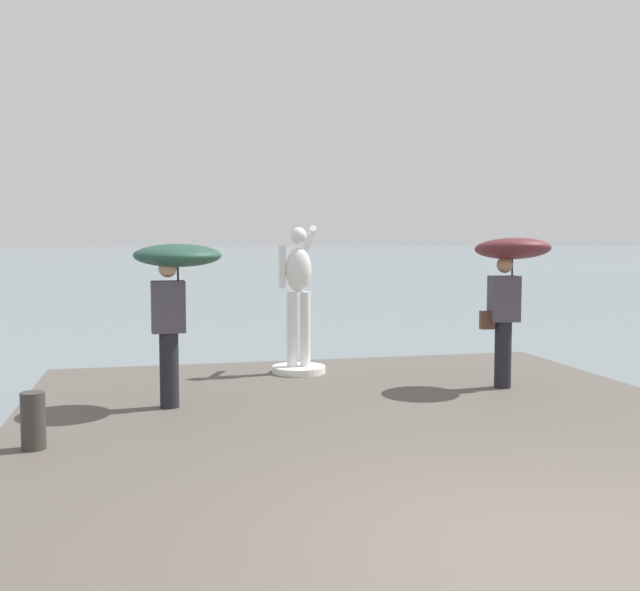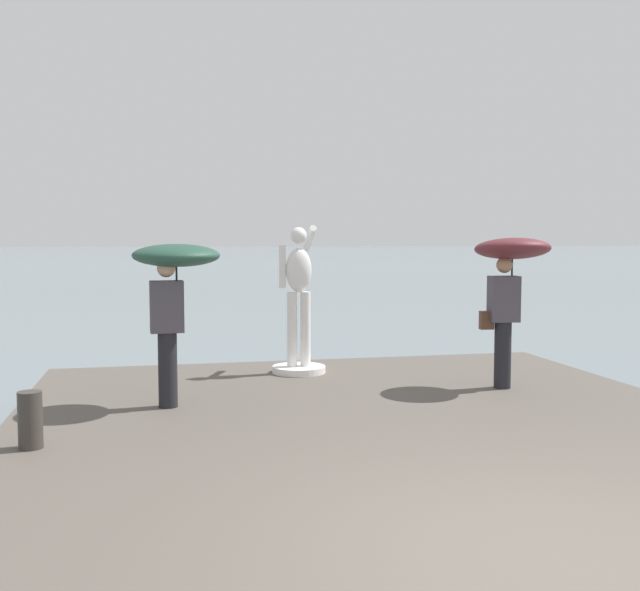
# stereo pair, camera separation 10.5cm
# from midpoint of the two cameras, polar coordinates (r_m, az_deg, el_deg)

# --- Properties ---
(ground_plane) EXTENTS (400.00, 400.00, 0.00)m
(ground_plane) POSITION_cam_midpoint_polar(r_m,az_deg,el_deg) (44.15, -9.30, 1.28)
(ground_plane) COLOR slate
(pier) EXTENTS (7.84, 10.50, 0.40)m
(pier) POSITION_cam_midpoint_polar(r_m,az_deg,el_deg) (7.02, 7.53, -13.54)
(pier) COLOR #564F47
(pier) RESTS_ON ground
(statue_white_figure) EXTENTS (0.78, 0.95, 2.17)m
(statue_white_figure) POSITION_cam_midpoint_polar(r_m,az_deg,el_deg) (10.68, -1.40, -1.22)
(statue_white_figure) COLOR white
(statue_white_figure) RESTS_ON pier
(onlooker_left) EXTENTS (1.07, 1.08, 1.92)m
(onlooker_left) POSITION_cam_midpoint_polar(r_m,az_deg,el_deg) (8.63, -11.02, 1.50)
(onlooker_left) COLOR black
(onlooker_left) RESTS_ON pier
(onlooker_right) EXTENTS (1.08, 1.09, 2.01)m
(onlooker_right) POSITION_cam_midpoint_polar(r_m,az_deg,el_deg) (9.89, 14.89, 2.00)
(onlooker_right) COLOR black
(onlooker_right) RESTS_ON pier
(mooring_bollard) EXTENTS (0.22, 0.22, 0.54)m
(mooring_bollard) POSITION_cam_midpoint_polar(r_m,az_deg,el_deg) (7.42, -21.31, -9.05)
(mooring_bollard) COLOR #38332D
(mooring_bollard) RESTS_ON pier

